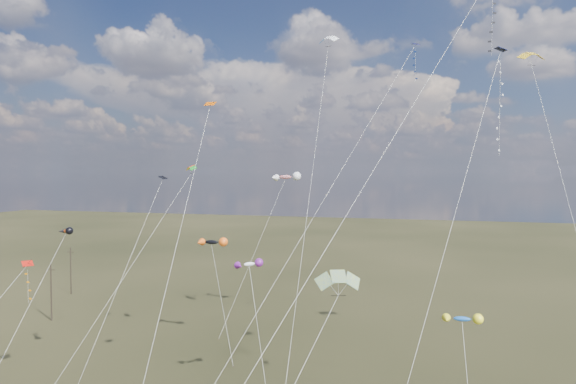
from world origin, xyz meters
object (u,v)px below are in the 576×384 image
(diamond_black_high, at_px, (477,35))
(parafoil_yellow, at_px, (532,55))
(utility_pole_far, at_px, (71,270))
(utility_pole_near, at_px, (51,292))
(novelty_black_orange, at_px, (212,242))

(diamond_black_high, relative_size, parafoil_yellow, 1.09)
(utility_pole_far, xyz_separation_m, diamond_black_high, (62.53, -31.88, 27.27))
(utility_pole_far, bearing_deg, utility_pole_near, -60.26)
(parafoil_yellow, bearing_deg, utility_pole_near, 177.71)
(parafoil_yellow, bearing_deg, diamond_black_high, -112.73)
(utility_pole_far, bearing_deg, novelty_black_orange, -25.99)
(utility_pole_far, height_order, diamond_black_high, diamond_black_high)
(utility_pole_far, xyz_separation_m, parafoil_yellow, (69.00, -16.44, 28.70))
(diamond_black_high, xyz_separation_m, novelty_black_orange, (-28.94, 15.50, -19.00))
(utility_pole_far, bearing_deg, parafoil_yellow, -13.40)
(novelty_black_orange, bearing_deg, diamond_black_high, -28.18)
(parafoil_yellow, relative_size, novelty_black_orange, 2.59)
(utility_pole_far, relative_size, parafoil_yellow, 0.24)
(parafoil_yellow, bearing_deg, utility_pole_far, 166.60)
(utility_pole_near, height_order, diamond_black_high, diamond_black_high)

